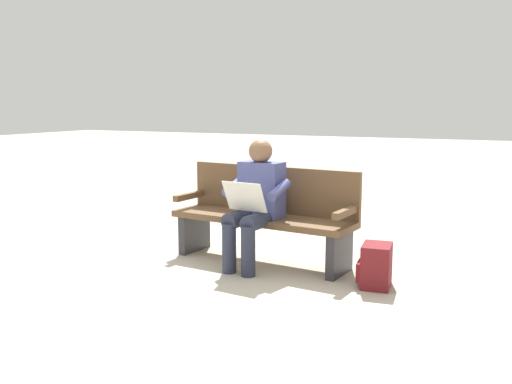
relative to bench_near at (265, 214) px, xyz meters
The scene contains 4 objects.
ground_plane 0.46m from the bench_near, 84.04° to the left, with size 40.00×40.00×0.00m, color #B7AD99.
bench_near is the anchor object (origin of this frame).
person_seated 0.29m from the bench_near, 91.26° to the left, with size 0.60×0.60×1.18m.
backpack 1.24m from the bench_near, 163.40° to the left, with size 0.30×0.33×0.36m.
Camera 1 is at (-2.19, 4.77, 1.51)m, focal length 39.67 mm.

